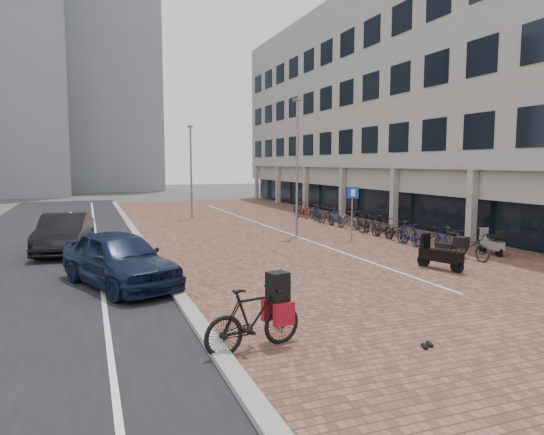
{
  "coord_description": "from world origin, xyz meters",
  "views": [
    {
      "loc": [
        -7.28,
        -13.5,
        3.59
      ],
      "look_at": [
        0.0,
        6.0,
        1.3
      ],
      "focal_mm": 32.66,
      "sensor_mm": 36.0,
      "label": 1
    }
  ],
  "objects_px": {
    "scooter_front": "(491,242)",
    "parking_sign": "(352,205)",
    "car_navy": "(119,259)",
    "car_dark": "(65,233)",
    "scooter_mid": "(441,252)",
    "hero_bike": "(254,318)"
  },
  "relations": [
    {
      "from": "scooter_front",
      "to": "parking_sign",
      "type": "xyz_separation_m",
      "value": [
        -3.44,
        4.91,
        1.17
      ]
    },
    {
      "from": "car_navy",
      "to": "scooter_front",
      "type": "height_order",
      "value": "car_navy"
    },
    {
      "from": "car_dark",
      "to": "scooter_mid",
      "type": "bearing_deg",
      "value": -25.92
    },
    {
      "from": "scooter_mid",
      "to": "scooter_front",
      "type": "bearing_deg",
      "value": 4.99
    },
    {
      "from": "parking_sign",
      "to": "scooter_mid",
      "type": "bearing_deg",
      "value": -69.6
    },
    {
      "from": "scooter_mid",
      "to": "hero_bike",
      "type": "bearing_deg",
      "value": -168.52
    },
    {
      "from": "hero_bike",
      "to": "scooter_mid",
      "type": "height_order",
      "value": "hero_bike"
    },
    {
      "from": "car_navy",
      "to": "hero_bike",
      "type": "relative_size",
      "value": 2.23
    },
    {
      "from": "hero_bike",
      "to": "car_navy",
      "type": "bearing_deg",
      "value": 7.12
    },
    {
      "from": "car_navy",
      "to": "hero_bike",
      "type": "bearing_deg",
      "value": -92.59
    },
    {
      "from": "car_navy",
      "to": "scooter_front",
      "type": "distance_m",
      "value": 14.0
    },
    {
      "from": "hero_bike",
      "to": "parking_sign",
      "type": "bearing_deg",
      "value": -49.15
    },
    {
      "from": "scooter_front",
      "to": "scooter_mid",
      "type": "relative_size",
      "value": 0.85
    },
    {
      "from": "car_dark",
      "to": "car_navy",
      "type": "bearing_deg",
      "value": -67.49
    },
    {
      "from": "car_navy",
      "to": "parking_sign",
      "type": "bearing_deg",
      "value": 3.92
    },
    {
      "from": "car_dark",
      "to": "scooter_front",
      "type": "distance_m",
      "value": 16.98
    },
    {
      "from": "car_navy",
      "to": "scooter_mid",
      "type": "height_order",
      "value": "car_navy"
    },
    {
      "from": "scooter_front",
      "to": "parking_sign",
      "type": "bearing_deg",
      "value": 136.15
    },
    {
      "from": "car_dark",
      "to": "hero_bike",
      "type": "xyz_separation_m",
      "value": [
        3.82,
        -12.65,
        -0.14
      ]
    },
    {
      "from": "parking_sign",
      "to": "hero_bike",
      "type": "bearing_deg",
      "value": -104.27
    },
    {
      "from": "car_navy",
      "to": "scooter_front",
      "type": "xyz_separation_m",
      "value": [
        14.0,
        0.14,
        -0.3
      ]
    },
    {
      "from": "scooter_mid",
      "to": "parking_sign",
      "type": "relative_size",
      "value": 0.71
    }
  ]
}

